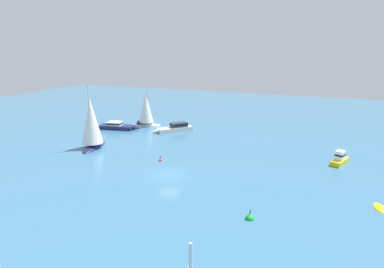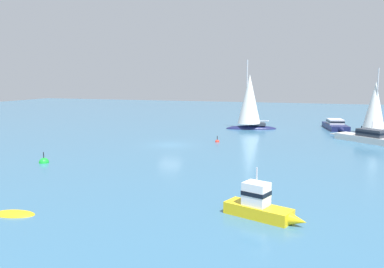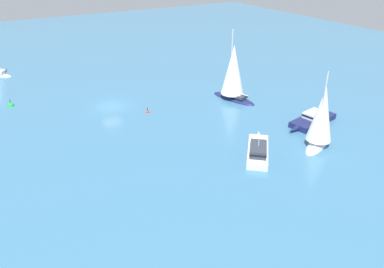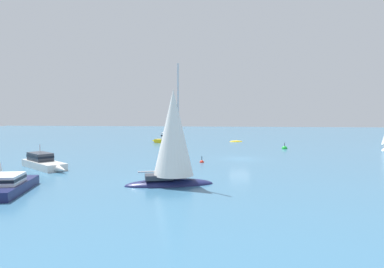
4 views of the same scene
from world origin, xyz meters
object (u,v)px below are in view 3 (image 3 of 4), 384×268
object	(u,v)px
ketch	(321,120)
motor_cruiser	(258,150)
powerboat	(312,119)
mooring_buoy	(148,112)
sailboat	(233,75)
channel_buoy	(11,106)

from	to	relation	value
ketch	motor_cruiser	size ratio (longest dim) A/B	1.27
ketch	motor_cruiser	xyz separation A→B (m)	(7.38, -1.73, -2.57)
powerboat	motor_cruiser	size ratio (longest dim) A/B	1.18
powerboat	mooring_buoy	world-z (taller)	powerboat
ketch	sailboat	bearing A→B (deg)	-115.29
channel_buoy	mooring_buoy	bearing A→B (deg)	142.89
powerboat	ketch	distance (m)	6.65
motor_cruiser	mooring_buoy	world-z (taller)	motor_cruiser
powerboat	motor_cruiser	world-z (taller)	motor_cruiser
powerboat	ketch	xyz separation A→B (m)	(3.97, 4.63, 2.64)
ketch	mooring_buoy	world-z (taller)	ketch
sailboat	ketch	distance (m)	16.97
sailboat	ketch	size ratio (longest dim) A/B	1.14
powerboat	channel_buoy	xyz separation A→B (m)	(33.03, -26.07, -0.57)
powerboat	ketch	size ratio (longest dim) A/B	0.93
powerboat	sailboat	size ratio (longest dim) A/B	0.82
sailboat	mooring_buoy	world-z (taller)	sailboat
powerboat	mooring_buoy	bearing A→B (deg)	-50.08
powerboat	mooring_buoy	size ratio (longest dim) A/B	8.74
ketch	motor_cruiser	world-z (taller)	ketch
powerboat	channel_buoy	bearing A→B (deg)	-49.01
powerboat	motor_cruiser	bearing A→B (deg)	3.63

